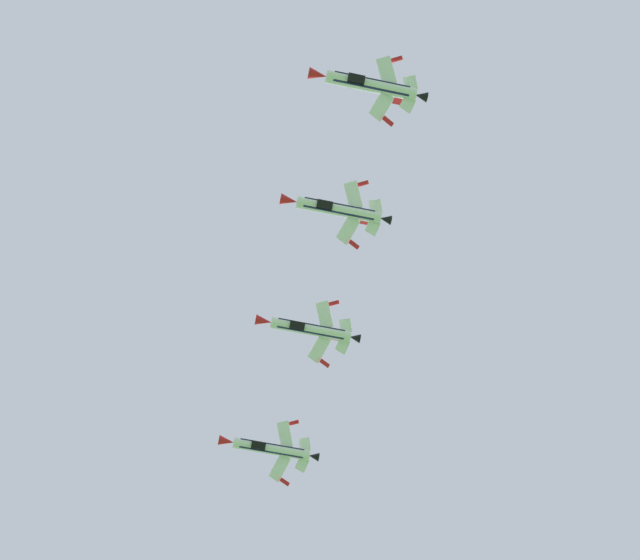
{
  "coord_description": "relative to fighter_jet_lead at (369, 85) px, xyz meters",
  "views": [
    {
      "loc": [
        -5.6,
        1.13,
        2.0
      ],
      "look_at": [
        20.0,
        54.49,
        131.69
      ],
      "focal_mm": 55.56,
      "sensor_mm": 36.0,
      "label": 1
    }
  ],
  "objects": [
    {
      "name": "fighter_jet_lead",
      "position": [
        0.0,
        0.0,
        0.0
      ],
      "size": [
        15.79,
        7.85,
        7.15
      ],
      "rotation": [
        0.0,
        0.77,
        1.33
      ],
      "color": "white"
    },
    {
      "name": "fighter_jet_left_wing",
      "position": [
        4.21,
        18.14,
        2.3
      ],
      "size": [
        15.79,
        7.96,
        7.02
      ],
      "rotation": [
        0.0,
        0.76,
        1.33
      ],
      "color": "white"
    },
    {
      "name": "fighter_jet_right_wing",
      "position": [
        8.89,
        37.22,
        2.91
      ],
      "size": [
        15.79,
        8.04,
        6.93
      ],
      "rotation": [
        0.0,
        0.74,
        1.33
      ],
      "color": "white"
    },
    {
      "name": "fighter_jet_left_outer",
      "position": [
        12.02,
        58.07,
        1.3
      ],
      "size": [
        15.79,
        7.67,
        7.33
      ],
      "rotation": [
        0.0,
        0.8,
        1.33
      ],
      "color": "white"
    }
  ]
}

